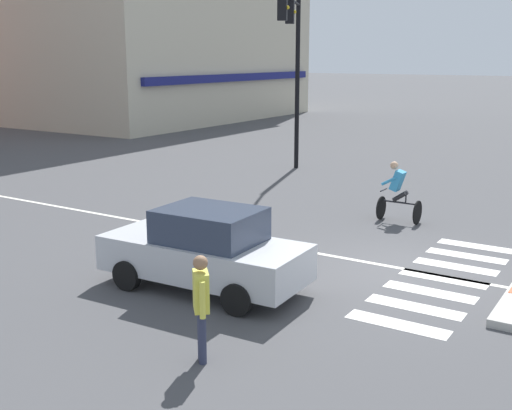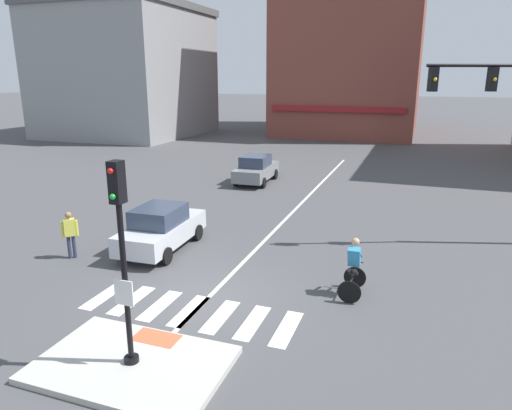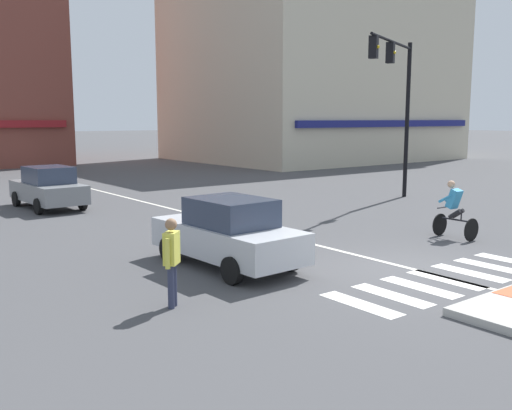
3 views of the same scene
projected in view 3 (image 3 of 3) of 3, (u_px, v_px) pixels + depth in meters
ground_plane at (414, 272)px, 13.05m from camera, size 300.00×300.00×0.00m
crosswalk_stripe_a at (360, 304)px, 10.74m from camera, size 0.44×1.80×0.01m
crosswalk_stripe_b at (392, 295)px, 11.29m from camera, size 0.44×1.80×0.01m
crosswalk_stripe_c at (420, 287)px, 11.84m from camera, size 0.44×1.80×0.01m
crosswalk_stripe_d at (446, 280)px, 12.39m from camera, size 0.44×1.80×0.01m
crosswalk_stripe_e at (470, 273)px, 12.94m from camera, size 0.44×1.80×0.01m
crosswalk_stripe_f at (492, 266)px, 13.48m from camera, size 0.44×1.80×0.01m
crosswalk_stripe_g at (512, 261)px, 14.03m from camera, size 0.44×1.80×0.01m
lane_centre_line at (192, 214)px, 20.97m from camera, size 0.14×28.00×0.01m
traffic_light_mast at (398, 89)px, 23.58m from camera, size 4.85×2.18×6.71m
building_corner_left at (313, 71)px, 49.25m from camera, size 21.90×17.55×15.04m
car_silver_westbound_near at (228, 233)px, 13.39m from camera, size 1.97×4.16×1.64m
car_grey_westbound_distant at (48, 188)px, 22.16m from camera, size 1.96×4.16×1.64m
cyclist at (454, 209)px, 16.62m from camera, size 0.67×1.10×1.68m
pedestrian_at_curb_left at (172, 255)px, 10.45m from camera, size 0.43×0.40×1.67m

